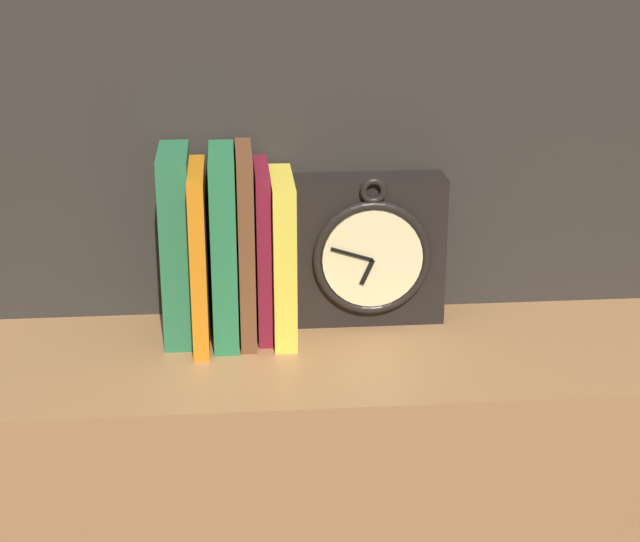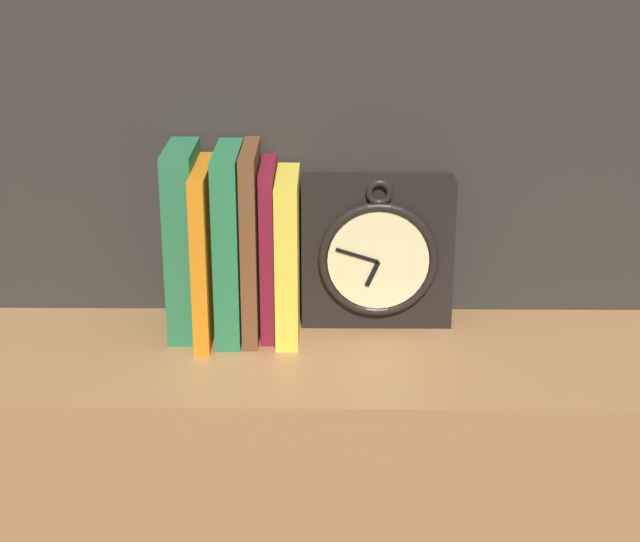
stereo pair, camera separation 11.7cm
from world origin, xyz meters
name	(u,v)px [view 2 (the right image)]	position (x,y,z in m)	size (l,w,h in m)	color
clock	(377,252)	(0.07, 0.10, 0.93)	(0.20, 0.07, 0.21)	black
book_slot0_green	(184,241)	(-0.18, 0.08, 0.96)	(0.04, 0.12, 0.25)	#276C42
book_slot1_orange	(205,252)	(-0.15, 0.06, 0.95)	(0.02, 0.15, 0.23)	orange
book_slot2_green	(229,243)	(-0.12, 0.07, 0.96)	(0.03, 0.14, 0.25)	#277343
book_slot3_brown	(251,242)	(-0.09, 0.07, 0.96)	(0.02, 0.13, 0.25)	brown
book_slot4_maroon	(269,249)	(-0.07, 0.08, 0.94)	(0.02, 0.12, 0.23)	maroon
book_slot5_yellow	(288,256)	(-0.04, 0.07, 0.94)	(0.03, 0.14, 0.21)	yellow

